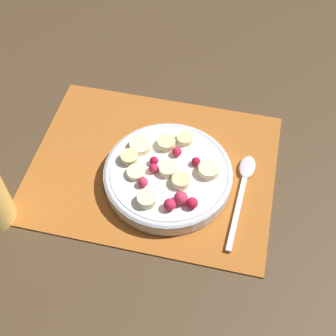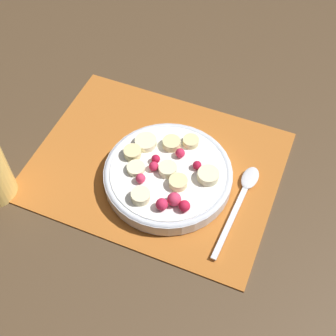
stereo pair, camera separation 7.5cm
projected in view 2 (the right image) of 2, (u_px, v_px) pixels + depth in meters
The scene contains 4 objects.
ground_plane at pixel (156, 166), 0.80m from camera, with size 3.00×3.00×0.00m, color #4C3823.
placemat at pixel (156, 165), 0.80m from camera, with size 0.41×0.32×0.01m.
fruit_bowl at pixel (168, 174), 0.77m from camera, with size 0.21×0.21×0.05m.
spoon at pixel (244, 192), 0.76m from camera, with size 0.03×0.19×0.01m.
Camera 2 is at (0.20, -0.44, 0.64)m, focal length 50.00 mm.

